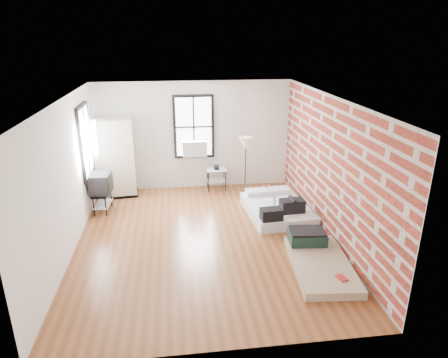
{
  "coord_description": "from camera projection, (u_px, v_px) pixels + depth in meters",
  "views": [
    {
      "loc": [
        -0.52,
        -7.09,
        3.91
      ],
      "look_at": [
        0.44,
        0.3,
        1.17
      ],
      "focal_mm": 32.0,
      "sensor_mm": 36.0,
      "label": 1
    }
  ],
  "objects": [
    {
      "name": "wardrobe",
      "position": [
        115.0,
        158.0,
        9.89
      ],
      "size": [
        1.05,
        0.67,
        1.97
      ],
      "rotation": [
        0.0,
        0.0,
        0.1
      ],
      "color": "black",
      "rests_on": "ground"
    },
    {
      "name": "mattress_bare",
      "position": [
        317.0,
        258.0,
        7.15
      ],
      "size": [
        1.14,
        1.94,
        0.4
      ],
      "rotation": [
        0.0,
        0.0,
        -0.09
      ],
      "color": "tan",
      "rests_on": "ground"
    },
    {
      "name": "ground",
      "position": [
        204.0,
        240.0,
        8.01
      ],
      "size": [
        6.0,
        6.0,
        0.0
      ],
      "primitive_type": "plane",
      "color": "brown",
      "rests_on": "ground"
    },
    {
      "name": "mattress_main",
      "position": [
        277.0,
        208.0,
        9.08
      ],
      "size": [
        1.44,
        1.88,
        0.57
      ],
      "rotation": [
        0.0,
        0.0,
        0.08
      ],
      "color": "white",
      "rests_on": "ground"
    },
    {
      "name": "side_table",
      "position": [
        216.0,
        173.0,
        10.45
      ],
      "size": [
        0.51,
        0.41,
        0.67
      ],
      "rotation": [
        0.0,
        0.0,
        0.0
      ],
      "color": "black",
      "rests_on": "ground"
    },
    {
      "name": "floor_lamp",
      "position": [
        246.0,
        147.0,
        9.67
      ],
      "size": [
        0.33,
        0.33,
        1.55
      ],
      "color": "#2E210F",
      "rests_on": "ground"
    },
    {
      "name": "tv_stand",
      "position": [
        101.0,
        185.0,
        9.09
      ],
      "size": [
        0.5,
        0.68,
        0.92
      ],
      "rotation": [
        0.0,
        0.0,
        -0.09
      ],
      "color": "black",
      "rests_on": "ground"
    },
    {
      "name": "room_shell",
      "position": [
        213.0,
        151.0,
        7.78
      ],
      "size": [
        5.02,
        6.02,
        2.8
      ],
      "color": "silver",
      "rests_on": "ground"
    }
  ]
}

